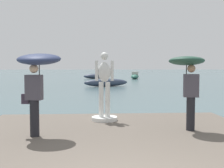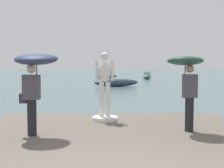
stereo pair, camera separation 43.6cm
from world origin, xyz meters
The scene contains 8 objects.
ground_plane centered at (0.00, 40.00, 0.00)m, with size 400.00×400.00×0.00m, color #4C666B.
pier centered at (0.00, 1.86, 0.20)m, with size 7.48×9.73×0.40m, color #60564C.
statue_white_figure centered at (-0.22, 5.42, 1.23)m, with size 0.80×0.80×2.12m.
onlooker_left centered at (-1.88, 3.51, 1.99)m, with size 1.16×1.18×2.03m.
onlooker_right centered at (1.92, 3.93, 1.90)m, with size 1.09×1.10×1.97m.
boat_near centered at (0.74, 26.80, 0.41)m, with size 5.00×2.61×0.83m.
boat_far centered at (6.54, 45.79, 0.50)m, with size 2.19×3.93×1.27m.
boat_leftward centered at (-0.52, 47.40, 0.43)m, with size 4.06×2.28×0.86m.
Camera 1 is at (-0.54, -3.38, 2.06)m, focal length 45.71 mm.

